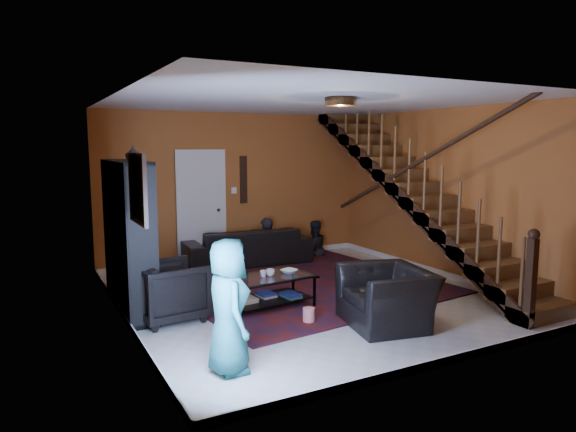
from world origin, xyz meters
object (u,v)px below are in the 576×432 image
Objects in this scene: sofa at (247,246)px; armchair_left at (171,291)px; bookshelf at (129,239)px; armchair_right at (387,297)px; coffee_table at (269,289)px.

sofa is 2.82× the size of armchair_left.
armchair_right is (2.66, -2.11, -0.61)m from bookshelf.
coffee_table is (-0.98, 1.30, -0.10)m from armchair_right.
sofa is 3.16m from armchair_left.
armchair_left is 2.70m from armchair_right.
sofa is 3.81m from armchair_right.
armchair_left reaches higher than sofa.
sofa reaches higher than coffee_table.
bookshelf reaches higher than coffee_table.
armchair_right is 1.64m from coffee_table.
bookshelf is at bearing 154.42° from coffee_table.
armchair_left is 0.76× the size of armchair_right.
armchair_left is at bearing -62.85° from bookshelf.
bookshelf is 0.86× the size of sofa.
bookshelf is at bearing -117.34° from armchair_right.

